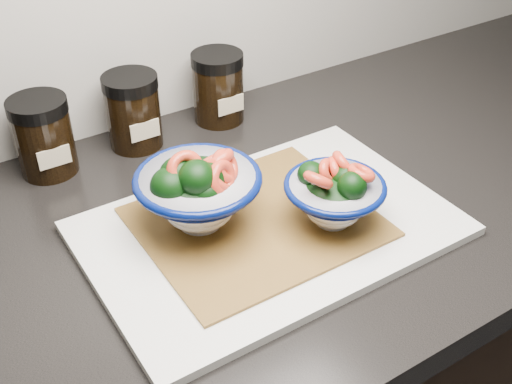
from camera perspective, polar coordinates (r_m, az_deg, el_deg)
countertop at (r=0.81m, az=-8.38°, el=-6.00°), size 3.50×0.60×0.04m
cutting_board at (r=0.81m, az=1.18°, el=-3.24°), size 0.45×0.30×0.01m
bamboo_mat at (r=0.80m, az=0.00°, el=-2.66°), size 0.28×0.24×0.00m
bowl_left at (r=0.77m, az=-5.20°, el=0.11°), size 0.16×0.16×0.12m
bowl_right at (r=0.78m, az=7.00°, el=-0.23°), size 0.13×0.13×0.10m
spice_jar_c at (r=0.94m, az=-18.36°, el=4.72°), size 0.08×0.08×0.11m
spice_jar_d at (r=0.97m, az=-10.87°, el=7.07°), size 0.08×0.08×0.11m
spice_jar_e at (r=1.03m, az=-3.38°, el=9.28°), size 0.08×0.08×0.11m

